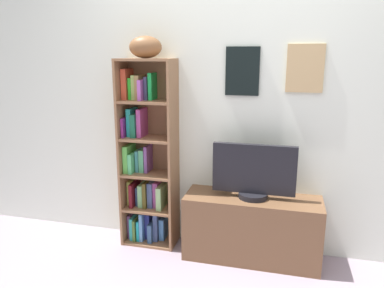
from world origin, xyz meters
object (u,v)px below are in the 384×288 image
object	(u,v)px
football	(145,47)
television	(254,173)
bookshelf	(146,163)
tv_stand	(251,228)

from	to	relation	value
football	television	size ratio (longest dim) A/B	0.40
bookshelf	football	bearing A→B (deg)	-40.52
bookshelf	tv_stand	world-z (taller)	bookshelf
bookshelf	television	xyz separation A→B (m)	(0.89, -0.08, 0.01)
tv_stand	football	bearing A→B (deg)	176.49
football	television	bearing A→B (deg)	-3.43
football	tv_stand	world-z (taller)	football
bookshelf	tv_stand	xyz separation A→B (m)	(0.89, -0.08, -0.44)
tv_stand	bookshelf	bearing A→B (deg)	174.75
football	bookshelf	bearing A→B (deg)	139.48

